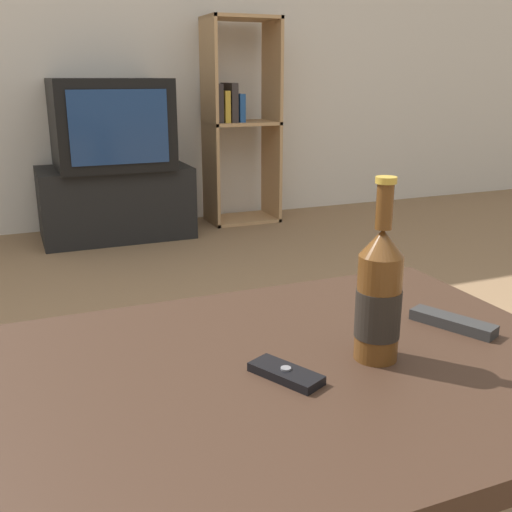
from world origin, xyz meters
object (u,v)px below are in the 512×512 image
at_px(television, 110,124).
at_px(remote_control, 453,322).
at_px(bookshelf, 238,119).
at_px(beer_bottle, 379,297).
at_px(tv_stand, 116,202).
at_px(cell_phone, 286,373).

bearing_deg(television, remote_control, -86.50).
xyz_separation_m(bookshelf, beer_bottle, (-0.84, -2.84, -0.08)).
xyz_separation_m(tv_stand, television, (-0.00, -0.00, 0.45)).
relative_size(bookshelf, beer_bottle, 4.23).
relative_size(television, remote_control, 3.95).
bearing_deg(beer_bottle, television, 89.27).
distance_m(bookshelf, beer_bottle, 2.96).
bearing_deg(bookshelf, cell_phone, -109.45).
bearing_deg(tv_stand, remote_control, -86.51).
bearing_deg(remote_control, beer_bottle, 170.01).
height_order(beer_bottle, remote_control, beer_bottle).
distance_m(beer_bottle, remote_control, 0.23).
height_order(tv_stand, bookshelf, bookshelf).
bearing_deg(tv_stand, cell_phone, -94.13).
height_order(television, beer_bottle, television).
height_order(bookshelf, beer_bottle, bookshelf).
bearing_deg(cell_phone, tv_stand, 59.83).
distance_m(television, cell_phone, 2.76).
xyz_separation_m(bookshelf, remote_control, (-0.64, -2.79, -0.17)).
bearing_deg(television, cell_phone, -94.14).
xyz_separation_m(bookshelf, cell_phone, (-1.00, -2.84, -0.18)).
relative_size(beer_bottle, cell_phone, 2.36).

